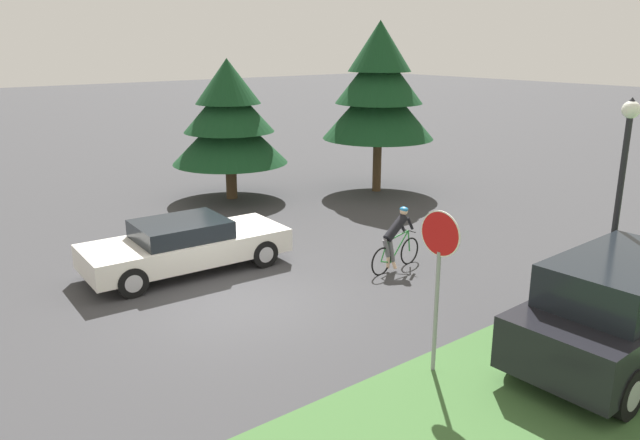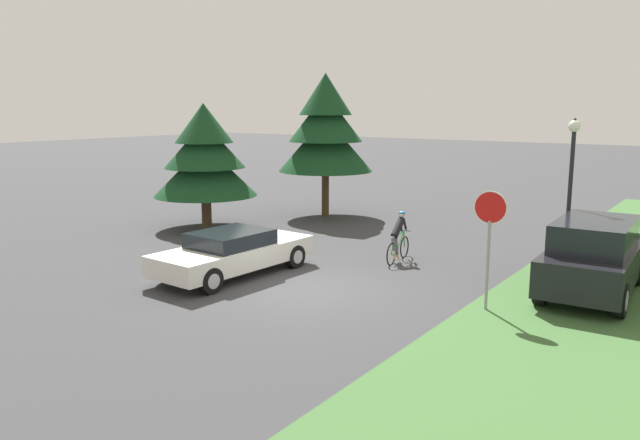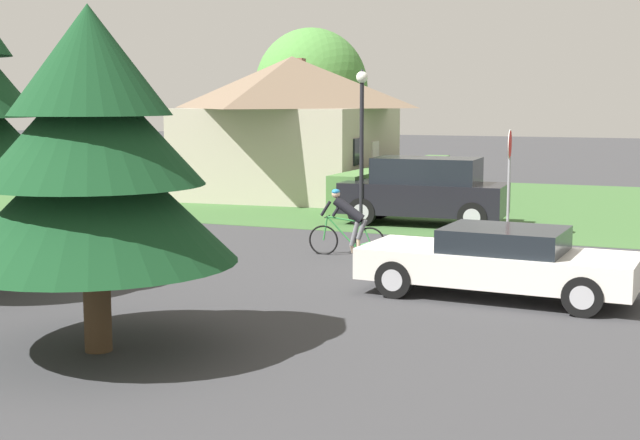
% 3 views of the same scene
% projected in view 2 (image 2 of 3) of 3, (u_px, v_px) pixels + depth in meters
% --- Properties ---
extents(ground_plane, '(140.00, 140.00, 0.00)m').
position_uv_depth(ground_plane, '(302.00, 290.00, 15.89)').
color(ground_plane, '#38383A').
extents(sedan_left_lane, '(2.11, 4.85, 1.25)m').
position_uv_depth(sedan_left_lane, '(233.00, 252.00, 17.19)').
color(sedan_left_lane, silver).
rests_on(sedan_left_lane, ground).
extents(cyclist, '(0.44, 1.76, 1.52)m').
position_uv_depth(cyclist, '(398.00, 237.00, 18.68)').
color(cyclist, black).
rests_on(cyclist, ground).
extents(parked_suv_right, '(2.10, 4.60, 1.89)m').
position_uv_depth(parked_suv_right, '(593.00, 257.00, 15.34)').
color(parked_suv_right, black).
rests_on(parked_suv_right, ground).
extents(stop_sign, '(0.75, 0.08, 2.75)m').
position_uv_depth(stop_sign, '(490.00, 226.00, 13.99)').
color(stop_sign, gray).
rests_on(stop_sign, ground).
extents(street_lamp, '(0.32, 0.32, 4.31)m').
position_uv_depth(street_lamp, '(571.00, 171.00, 16.79)').
color(street_lamp, black).
rests_on(street_lamp, ground).
extents(conifer_tall_near, '(3.91, 3.91, 4.73)m').
position_uv_depth(conifer_tall_near, '(205.00, 156.00, 23.53)').
color(conifer_tall_near, '#4C3823').
rests_on(conifer_tall_near, ground).
extents(conifer_tall_far, '(3.94, 3.94, 5.96)m').
position_uv_depth(conifer_tall_far, '(325.00, 130.00, 25.88)').
color(conifer_tall_far, '#4C3823').
rests_on(conifer_tall_far, ground).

